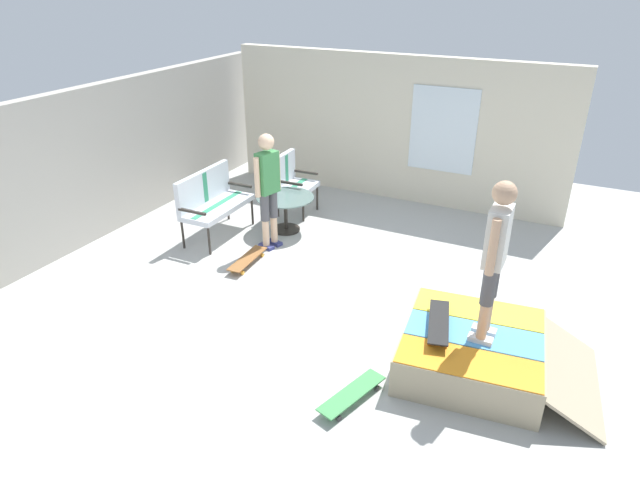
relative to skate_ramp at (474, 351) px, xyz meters
The scene contains 12 objects.
ground_plane 2.01m from the skate_ramp, 77.23° to the left, with size 12.00×12.00×0.10m, color #B2B2AD.
back_wall_cinderblock 6.02m from the skate_ramp, 85.77° to the left, with size 9.00×0.20×2.25m.
house_facade 4.99m from the skate_ramp, 29.78° to the left, with size 0.23×6.00×2.49m.
skate_ramp is the anchor object (origin of this frame).
patio_bench 4.59m from the skate_ramp, 71.47° to the left, with size 1.26×0.56×1.02m.
patio_chair_near_house 4.62m from the skate_ramp, 52.90° to the left, with size 0.63×0.57×1.02m.
patio_table 3.99m from the skate_ramp, 58.45° to the left, with size 0.90×0.90×0.57m.
person_watching 3.73m from the skate_ramp, 65.89° to the left, with size 0.47×0.30×1.72m.
person_skater 1.17m from the skate_ramp, 113.42° to the right, with size 0.48×0.24×1.65m.
skateboard_by_bench 3.43m from the skate_ramp, 75.58° to the left, with size 0.81×0.24×0.10m.
skateboard_spare 1.38m from the skate_ramp, 137.48° to the left, with size 0.82×0.43×0.10m.
skateboard_on_ramp 0.49m from the skate_ramp, 104.07° to the left, with size 0.82×0.39×0.10m.
Camera 1 is at (-5.24, -2.54, 3.73)m, focal length 30.94 mm.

